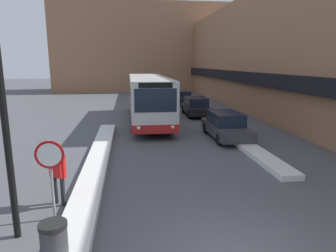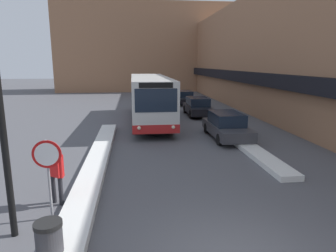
{
  "view_description": "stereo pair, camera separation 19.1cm",
  "coord_description": "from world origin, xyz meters",
  "views": [
    {
      "loc": [
        -2.22,
        -5.3,
        4.2
      ],
      "look_at": [
        -0.38,
        8.61,
        1.24
      ],
      "focal_mm": 32.0,
      "sensor_mm": 36.0,
      "label": 1
    },
    {
      "loc": [
        -2.03,
        -5.33,
        4.2
      ],
      "look_at": [
        -0.38,
        8.61,
        1.24
      ],
      "focal_mm": 32.0,
      "sensor_mm": 36.0,
      "label": 2
    }
  ],
  "objects": [
    {
      "name": "street_lamp",
      "position": [
        -4.76,
        1.79,
        4.32
      ],
      "size": [
        1.46,
        0.36,
        7.07
      ],
      "color": "black",
      "rests_on": "ground_plane"
    },
    {
      "name": "building_backdrop_far",
      "position": [
        0.0,
        42.71,
        6.4
      ],
      "size": [
        26.0,
        8.0,
        12.79
      ],
      "color": "#996B4C",
      "rests_on": "ground_plane"
    },
    {
      "name": "trash_bin",
      "position": [
        -3.86,
        0.61,
        0.48
      ],
      "size": [
        0.59,
        0.59,
        0.95
      ],
      "color": "#38383D",
      "rests_on": "ground_plane"
    },
    {
      "name": "stop_sign",
      "position": [
        -4.32,
        2.54,
        1.61
      ],
      "size": [
        0.76,
        0.08,
        2.23
      ],
      "color": "gray",
      "rests_on": "ground_plane"
    },
    {
      "name": "building_row_right",
      "position": [
        9.97,
        24.0,
        4.87
      ],
      "size": [
        5.5,
        60.0,
        9.77
      ],
      "color": "#996B4C",
      "rests_on": "ground_plane"
    },
    {
      "name": "snow_bank_right",
      "position": [
        3.6,
        8.63,
        0.12
      ],
      "size": [
        0.9,
        8.94,
        0.23
      ],
      "color": "silver",
      "rests_on": "ground_plane"
    },
    {
      "name": "parked_car_back",
      "position": [
        3.2,
        25.18,
        0.7
      ],
      "size": [
        1.88,
        4.29,
        1.38
      ],
      "color": "black",
      "rests_on": "ground_plane"
    },
    {
      "name": "parked_car_middle",
      "position": [
        3.2,
        18.3,
        0.74
      ],
      "size": [
        1.83,
        4.27,
        1.47
      ],
      "color": "black",
      "rests_on": "ground_plane"
    },
    {
      "name": "snow_bank_left",
      "position": [
        -3.6,
        6.66,
        0.13
      ],
      "size": [
        0.9,
        14.86,
        0.26
      ],
      "color": "silver",
      "rests_on": "ground_plane"
    },
    {
      "name": "city_bus",
      "position": [
        -0.81,
        16.28,
        1.76
      ],
      "size": [
        2.6,
        12.01,
        3.24
      ],
      "color": "silver",
      "rests_on": "ground_plane"
    },
    {
      "name": "pedestrian",
      "position": [
        -4.37,
        3.44,
        1.09
      ],
      "size": [
        0.52,
        0.46,
        1.81
      ],
      "rotation": [
        0.0,
        0.0,
        -0.62
      ],
      "color": "#232328",
      "rests_on": "ground_plane"
    },
    {
      "name": "parked_car_front",
      "position": [
        3.2,
        10.71,
        0.73
      ],
      "size": [
        1.82,
        4.46,
        1.47
      ],
      "color": "#38383D",
      "rests_on": "ground_plane"
    }
  ]
}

